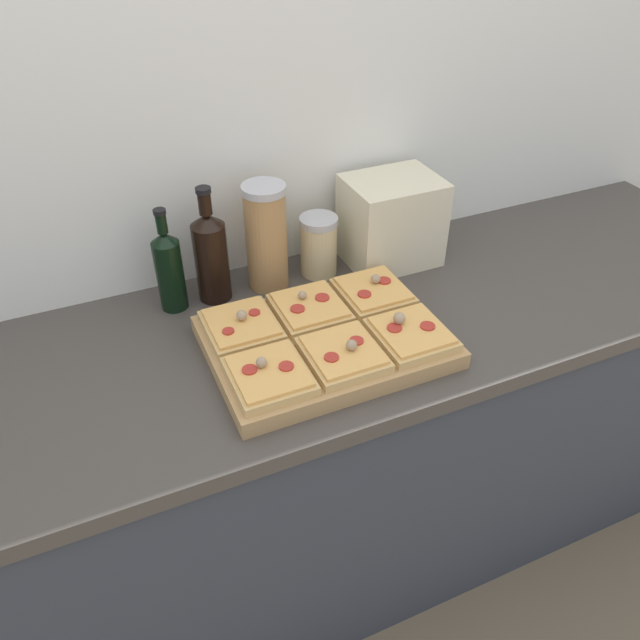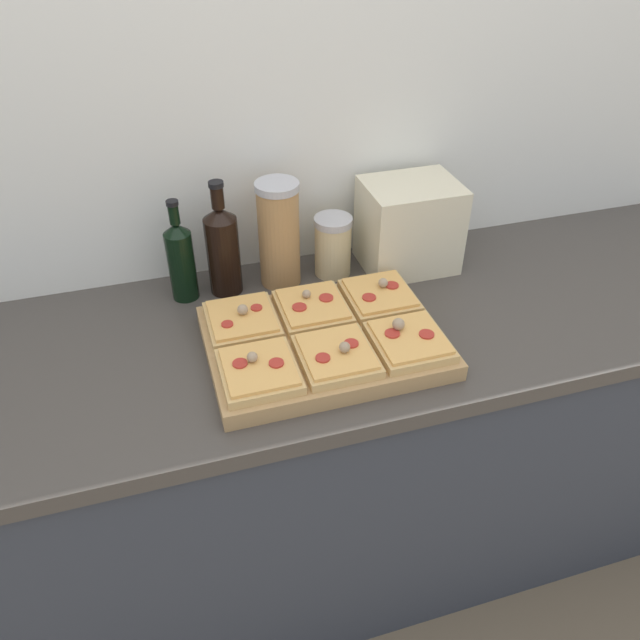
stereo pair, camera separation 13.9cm
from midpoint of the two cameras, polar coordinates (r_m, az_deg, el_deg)
name	(u,v)px [view 2 (the right image)]	position (r m, az deg, el deg)	size (l,w,h in m)	color
wall_back	(269,131)	(1.59, -2.08, 16.87)	(6.00, 0.06, 2.50)	silver
kitchen_counter	(312,456)	(1.77, 1.55, -12.42)	(2.63, 0.67, 0.90)	#333842
cutting_board	(324,342)	(1.39, 3.21, -2.14)	(0.51, 0.38, 0.04)	tan
pizza_slice_back_left	(242,320)	(1.40, -4.34, -0.07)	(0.16, 0.17, 0.05)	tan
pizza_slice_back_center	(313,307)	(1.44, 2.07, 1.07)	(0.16, 0.17, 0.05)	tan
pizza_slice_back_right	(380,296)	(1.49, 8.13, 2.13)	(0.16, 0.17, 0.05)	tan
pizza_slice_front_left	(259,370)	(1.27, -2.49, -4.73)	(0.16, 0.17, 0.05)	tan
pizza_slice_front_center	(337,355)	(1.31, 4.58, -3.34)	(0.16, 0.17, 0.05)	tan
pizza_slice_front_right	(409,340)	(1.36, 11.06, -1.96)	(0.16, 0.17, 0.06)	tan
olive_oil_bottle	(181,259)	(1.53, -10.09, 5.40)	(0.07, 0.07, 0.26)	black
wine_bottle	(223,248)	(1.54, -6.34, 6.45)	(0.08, 0.08, 0.30)	black
grain_jar_tall	(279,234)	(1.56, -1.21, 7.78)	(0.11, 0.11, 0.28)	#AD7F4C
grain_jar_short	(333,246)	(1.62, 3.65, 6.71)	(0.10, 0.10, 0.16)	beige
toaster_oven	(409,225)	(1.67, 10.54, 8.43)	(0.26, 0.19, 0.23)	beige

